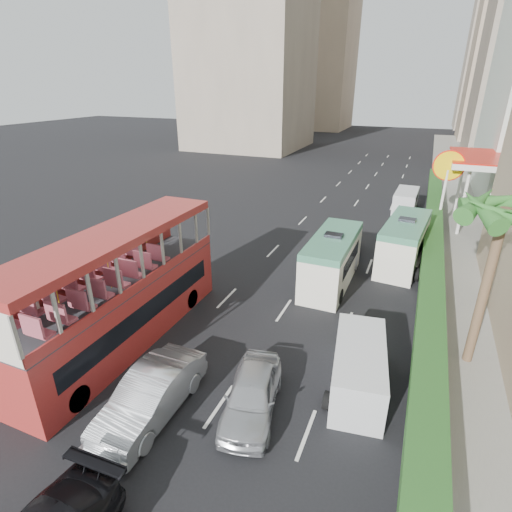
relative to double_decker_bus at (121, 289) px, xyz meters
The scene contains 16 objects.
ground_plane 6.51m from the double_decker_bus, ahead, with size 200.00×200.00×0.00m, color black.
double_decker_bus is the anchor object (origin of this frame).
car_silver_lane_a 5.47m from the double_decker_bus, 41.17° to the right, with size 1.70×4.87×1.60m, color #B5B7BC.
car_silver_lane_b 7.42m from the double_decker_bus, 14.35° to the right, with size 1.70×4.23×1.44m, color #B5B7BC.
van_asset 14.48m from the double_decker_bus, 61.81° to the left, with size 2.51×5.44×1.51m, color silver.
minibus_near 11.41m from the double_decker_bus, 51.70° to the left, with size 2.11×6.34×2.81m, color silver.
minibus_far 16.91m from the double_decker_bus, 51.26° to the left, with size 2.14×6.42×2.85m, color silver.
panel_van_near 10.09m from the double_decker_bus, ahead, with size 1.78×4.46×1.78m, color silver.
panel_van_far 27.26m from the double_decker_bus, 68.56° to the left, with size 1.78×4.44×1.78m, color silver.
sidewalk 29.26m from the double_decker_bus, 59.04° to the left, with size 6.00×120.00×0.18m, color #99968C.
kerb_wall 18.66m from the double_decker_bus, 48.93° to the left, with size 0.30×44.00×1.00m, color silver.
hedge 18.60m from the double_decker_bus, 48.93° to the left, with size 1.10×44.00×0.70m, color #2D6626.
palm_tree 14.39m from the double_decker_bus, 16.16° to the left, with size 0.36×0.36×6.40m, color brown.
shell_station 28.02m from the double_decker_bus, 55.18° to the left, with size 6.50×8.00×5.50m, color silver.
tower_far_b 107.94m from the double_decker_bus, 77.53° to the left, with size 14.00×14.00×40.00m, color #9F907D.
tower_left_b 93.68m from the double_decker_bus, 100.08° to the left, with size 16.00×16.00×46.00m, color tan.
Camera 1 is at (4.98, -11.47, 10.53)m, focal length 28.00 mm.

